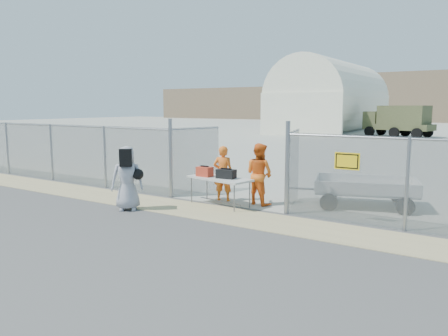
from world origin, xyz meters
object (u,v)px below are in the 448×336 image
Objects in this scene: security_worker_left at (223,174)px; security_worker_right at (259,174)px; folding_table at (220,192)px; utility_trailer at (365,192)px; visitor at (127,178)px.

security_worker_right reaches higher than security_worker_left.
utility_trailer is at bearing 41.26° from folding_table.
security_worker_right is at bearing -170.40° from utility_trailer.
folding_table is 1.27m from security_worker_right.
folding_table is 1.15× the size of security_worker_left.
visitor is (-1.87, -1.85, 0.48)m from folding_table.
utility_trailer is at bearing -175.26° from security_worker_left.
utility_trailer is (5.48, 3.99, -0.46)m from visitor.
utility_trailer is (3.86, 1.57, -0.41)m from security_worker_left.
folding_table is 1.07× the size of security_worker_right.
security_worker_left reaches higher than folding_table.
security_worker_left is at bearing 124.24° from folding_table.
security_worker_right reaches higher than utility_trailer.
visitor is (-2.76, -2.60, -0.01)m from security_worker_right.
folding_table is at bearing -166.81° from utility_trailer.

